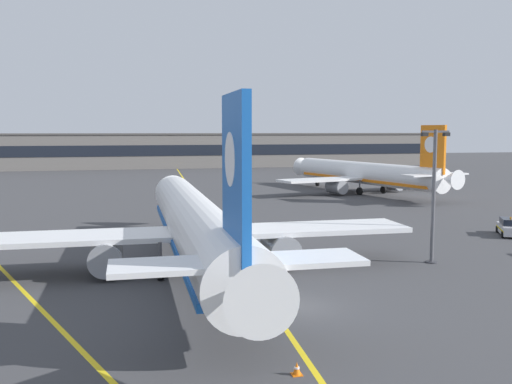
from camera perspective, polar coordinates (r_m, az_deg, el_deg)
The scene contains 10 objects.
ground_plane at distance 33.46m, azimuth 4.39°, elevation -11.31°, with size 400.00×400.00×0.00m, color #3D3D3F.
taxiway_centreline at distance 61.97m, azimuth -4.19°, elevation -3.18°, with size 0.30×180.00×0.01m, color yellow.
taxiway_lead_in_stripe at distance 34.11m, azimuth -20.24°, elevation -11.33°, with size 0.30×60.00×0.01m, color yellow.
airliner_foreground at distance 40.86m, azimuth -6.07°, elevation -3.27°, with size 32.07×41.45×11.65m.
airliner_background at distance 93.21m, azimuth 10.82°, elevation 1.79°, with size 29.76×37.82×10.77m.
apron_lamp_post at distance 45.05m, azimuth 17.28°, elevation -0.11°, with size 2.24×0.90×10.10m.
service_car_fifth at distance 60.06m, azimuth 23.99°, elevation -3.26°, with size 3.53×4.56×1.79m.
safety_cone_by_nose_gear at distance 56.93m, azimuth -6.79°, elevation -3.78°, with size 0.44×0.44×0.55m.
safety_cone_by_tail at distance 24.70m, azimuth 4.08°, elevation -17.17°, with size 0.44×0.44×0.55m.
terminal_building at distance 158.02m, azimuth -6.80°, elevation 4.16°, with size 147.65×12.40×9.29m.
Camera 1 is at (-9.90, -30.34, 10.03)m, focal length 40.13 mm.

